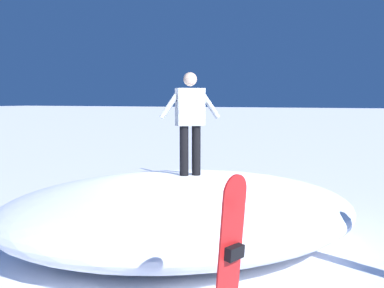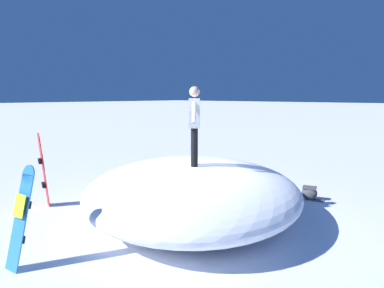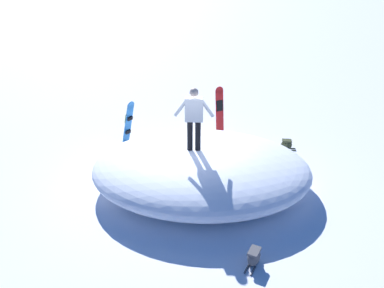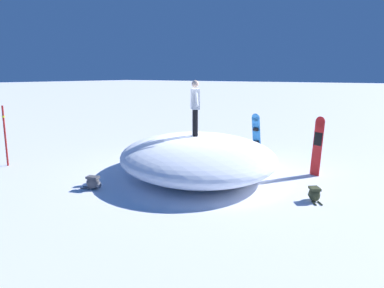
{
  "view_description": "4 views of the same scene",
  "coord_description": "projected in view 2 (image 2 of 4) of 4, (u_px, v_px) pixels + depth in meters",
  "views": [
    {
      "loc": [
        6.75,
        2.76,
        2.32
      ],
      "look_at": [
        0.17,
        -0.23,
        1.62
      ],
      "focal_mm": 43.22,
      "sensor_mm": 36.0,
      "label": 1
    },
    {
      "loc": [
        -4.76,
        5.14,
        2.57
      ],
      "look_at": [
        0.24,
        -0.31,
        1.55
      ],
      "focal_mm": 33.53,
      "sensor_mm": 36.0,
      "label": 2
    },
    {
      "loc": [
        -6.13,
        -6.34,
        5.41
      ],
      "look_at": [
        0.39,
        0.03,
        1.09
      ],
      "focal_mm": 35.79,
      "sensor_mm": 36.0,
      "label": 3
    },
    {
      "loc": [
        6.08,
        -9.09,
        2.92
      ],
      "look_at": [
        0.39,
        -0.8,
        0.98
      ],
      "focal_mm": 34.08,
      "sensor_mm": 36.0,
      "label": 4
    }
  ],
  "objects": [
    {
      "name": "snowboard_secondary_upright",
      "position": [
        43.0,
        168.0,
        8.23
      ],
      "size": [
        0.33,
        0.25,
        1.72
      ],
      "color": "red",
      "rests_on": "ground"
    },
    {
      "name": "ground",
      "position": [
        191.0,
        222.0,
        7.28
      ],
      "size": [
        240.0,
        240.0,
        0.0
      ],
      "primitive_type": "plane",
      "color": "white"
    },
    {
      "name": "snowboard_primary_upright",
      "position": [
        21.0,
        215.0,
        5.33
      ],
      "size": [
        0.35,
        0.46,
        1.53
      ],
      "color": "#2672BF",
      "rests_on": "ground"
    },
    {
      "name": "snowboarder_standing",
      "position": [
        194.0,
        121.0,
        7.3
      ],
      "size": [
        0.71,
        0.81,
        1.62
      ],
      "color": "black",
      "rests_on": "snow_mound"
    },
    {
      "name": "backpack_near",
      "position": [
        112.0,
        178.0,
        10.42
      ],
      "size": [
        0.46,
        0.51,
        0.34
      ],
      "color": "#383D23",
      "rests_on": "ground"
    },
    {
      "name": "backpack_far",
      "position": [
        309.0,
        193.0,
        8.81
      ],
      "size": [
        0.58,
        0.35,
        0.35
      ],
      "color": "#4C4C51",
      "rests_on": "ground"
    },
    {
      "name": "snow_mound",
      "position": [
        192.0,
        189.0,
        7.7
      ],
      "size": [
        7.12,
        7.23,
        1.12
      ],
      "primitive_type": "ellipsoid",
      "rotation": [
        0.0,
        0.0,
        2.29
      ],
      "color": "white",
      "rests_on": "ground"
    }
  ]
}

